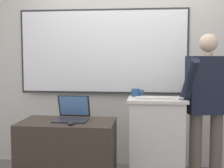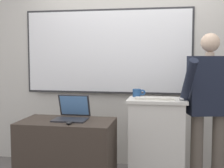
{
  "view_description": "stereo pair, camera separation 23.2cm",
  "coord_description": "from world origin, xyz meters",
  "px_view_note": "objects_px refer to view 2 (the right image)",
  "views": [
    {
      "loc": [
        0.26,
        -2.8,
        1.4
      ],
      "look_at": [
        -0.1,
        0.45,
        1.12
      ],
      "focal_mm": 50.0,
      "sensor_mm": 36.0,
      "label": 1
    },
    {
      "loc": [
        0.49,
        -2.77,
        1.4
      ],
      "look_at": [
        -0.1,
        0.45,
        1.12
      ],
      "focal_mm": 50.0,
      "sensor_mm": 36.0,
      "label": 2
    }
  ],
  "objects_px": {
    "laptop": "(72,113)",
    "wireless_keyboard": "(155,98)",
    "side_desk": "(67,157)",
    "coffee_mug": "(137,93)",
    "lectern_podium": "(157,144)",
    "person_presenter": "(209,101)",
    "computer_mouse_by_keyboard": "(182,99)",
    "computer_mouse_by_laptop": "(69,123)"
  },
  "relations": [
    {
      "from": "computer_mouse_by_laptop",
      "to": "coffee_mug",
      "type": "bearing_deg",
      "value": 43.51
    },
    {
      "from": "side_desk",
      "to": "coffee_mug",
      "type": "bearing_deg",
      "value": 30.49
    },
    {
      "from": "wireless_keyboard",
      "to": "coffee_mug",
      "type": "relative_size",
      "value": 2.81
    },
    {
      "from": "laptop",
      "to": "wireless_keyboard",
      "type": "xyz_separation_m",
      "value": [
        0.85,
        0.13,
        0.15
      ]
    },
    {
      "from": "lectern_podium",
      "to": "computer_mouse_by_keyboard",
      "type": "xyz_separation_m",
      "value": [
        0.25,
        -0.07,
        0.5
      ]
    },
    {
      "from": "laptop",
      "to": "wireless_keyboard",
      "type": "bearing_deg",
      "value": 8.61
    },
    {
      "from": "coffee_mug",
      "to": "side_desk",
      "type": "bearing_deg",
      "value": -149.51
    },
    {
      "from": "lectern_podium",
      "to": "side_desk",
      "type": "bearing_deg",
      "value": -164.18
    },
    {
      "from": "laptop",
      "to": "wireless_keyboard",
      "type": "relative_size",
      "value": 0.85
    },
    {
      "from": "computer_mouse_by_keyboard",
      "to": "coffee_mug",
      "type": "relative_size",
      "value": 0.7
    },
    {
      "from": "computer_mouse_by_laptop",
      "to": "side_desk",
      "type": "bearing_deg",
      "value": 116.16
    },
    {
      "from": "wireless_keyboard",
      "to": "laptop",
      "type": "bearing_deg",
      "value": -171.39
    },
    {
      "from": "person_presenter",
      "to": "computer_mouse_by_keyboard",
      "type": "height_order",
      "value": "person_presenter"
    },
    {
      "from": "lectern_podium",
      "to": "coffee_mug",
      "type": "distance_m",
      "value": 0.59
    },
    {
      "from": "person_presenter",
      "to": "computer_mouse_by_keyboard",
      "type": "distance_m",
      "value": 0.3
    },
    {
      "from": "laptop",
      "to": "coffee_mug",
      "type": "bearing_deg",
      "value": 26.87
    },
    {
      "from": "side_desk",
      "to": "coffee_mug",
      "type": "height_order",
      "value": "coffee_mug"
    },
    {
      "from": "side_desk",
      "to": "wireless_keyboard",
      "type": "relative_size",
      "value": 2.38
    },
    {
      "from": "side_desk",
      "to": "computer_mouse_by_laptop",
      "type": "distance_m",
      "value": 0.44
    },
    {
      "from": "side_desk",
      "to": "wireless_keyboard",
      "type": "xyz_separation_m",
      "value": [
        0.88,
        0.2,
        0.6
      ]
    },
    {
      "from": "side_desk",
      "to": "wireless_keyboard",
      "type": "distance_m",
      "value": 1.09
    },
    {
      "from": "lectern_podium",
      "to": "coffee_mug",
      "type": "bearing_deg",
      "value": 147.26
    },
    {
      "from": "lectern_podium",
      "to": "laptop",
      "type": "bearing_deg",
      "value": -168.15
    },
    {
      "from": "laptop",
      "to": "wireless_keyboard",
      "type": "height_order",
      "value": "laptop"
    },
    {
      "from": "person_presenter",
      "to": "wireless_keyboard",
      "type": "distance_m",
      "value": 0.56
    },
    {
      "from": "person_presenter",
      "to": "laptop",
      "type": "relative_size",
      "value": 4.85
    },
    {
      "from": "lectern_podium",
      "to": "person_presenter",
      "type": "distance_m",
      "value": 0.7
    },
    {
      "from": "person_presenter",
      "to": "wireless_keyboard",
      "type": "xyz_separation_m",
      "value": [
        -0.55,
        -0.1,
        0.03
      ]
    },
    {
      "from": "side_desk",
      "to": "coffee_mug",
      "type": "xyz_separation_m",
      "value": [
        0.68,
        0.4,
        0.63
      ]
    },
    {
      "from": "laptop",
      "to": "computer_mouse_by_keyboard",
      "type": "bearing_deg",
      "value": 6.0
    },
    {
      "from": "wireless_keyboard",
      "to": "computer_mouse_by_laptop",
      "type": "relative_size",
      "value": 4.0
    },
    {
      "from": "laptop",
      "to": "computer_mouse_by_laptop",
      "type": "relative_size",
      "value": 3.4
    },
    {
      "from": "wireless_keyboard",
      "to": "computer_mouse_by_keyboard",
      "type": "distance_m",
      "value": 0.28
    },
    {
      "from": "laptop",
      "to": "computer_mouse_by_laptop",
      "type": "xyz_separation_m",
      "value": [
        0.05,
        -0.24,
        -0.05
      ]
    },
    {
      "from": "lectern_podium",
      "to": "wireless_keyboard",
      "type": "height_order",
      "value": "wireless_keyboard"
    },
    {
      "from": "person_presenter",
      "to": "lectern_podium",
      "type": "bearing_deg",
      "value": 172.17
    },
    {
      "from": "lectern_podium",
      "to": "computer_mouse_by_keyboard",
      "type": "relative_size",
      "value": 9.69
    },
    {
      "from": "side_desk",
      "to": "person_presenter",
      "type": "relative_size",
      "value": 0.58
    },
    {
      "from": "laptop",
      "to": "computer_mouse_by_laptop",
      "type": "bearing_deg",
      "value": -79.07
    },
    {
      "from": "lectern_podium",
      "to": "laptop",
      "type": "xyz_separation_m",
      "value": [
        -0.87,
        -0.18,
        0.34
      ]
    },
    {
      "from": "wireless_keyboard",
      "to": "computer_mouse_by_keyboard",
      "type": "xyz_separation_m",
      "value": [
        0.28,
        -0.01,
        0.01
      ]
    },
    {
      "from": "lectern_podium",
      "to": "computer_mouse_by_laptop",
      "type": "height_order",
      "value": "lectern_podium"
    }
  ]
}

